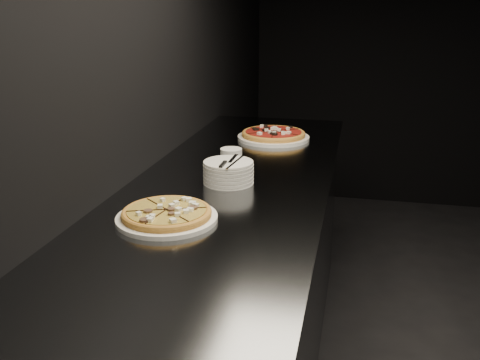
% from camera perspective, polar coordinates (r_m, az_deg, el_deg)
% --- Properties ---
extents(wall_left, '(0.02, 5.00, 2.80)m').
position_cam_1_polar(wall_left, '(2.06, -11.28, 13.49)').
color(wall_left, black).
rests_on(wall_left, floor).
extents(counter, '(0.74, 2.44, 0.92)m').
position_cam_1_polar(counter, '(2.22, -0.82, -11.35)').
color(counter, slate).
rests_on(counter, floor).
extents(pizza_mushroom, '(0.36, 0.36, 0.04)m').
position_cam_1_polar(pizza_mushroom, '(1.67, -7.82, -3.67)').
color(pizza_mushroom, white).
rests_on(pizza_mushroom, counter).
extents(pizza_tomato, '(0.42, 0.42, 0.04)m').
position_cam_1_polar(pizza_tomato, '(2.67, 3.59, 4.82)').
color(pizza_tomato, white).
rests_on(pizza_tomato, counter).
extents(plate_stack, '(0.19, 0.19, 0.08)m').
position_cam_1_polar(plate_stack, '(1.99, -1.25, 0.84)').
color(plate_stack, white).
rests_on(plate_stack, counter).
extents(cutlery, '(0.07, 0.20, 0.01)m').
position_cam_1_polar(cutlery, '(1.97, -1.14, 1.94)').
color(cutlery, '#B1B2B8').
rests_on(cutlery, plate_stack).
extents(ramekin, '(0.09, 0.09, 0.08)m').
position_cam_1_polar(ramekin, '(2.19, -0.95, 2.44)').
color(ramekin, silver).
rests_on(ramekin, counter).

